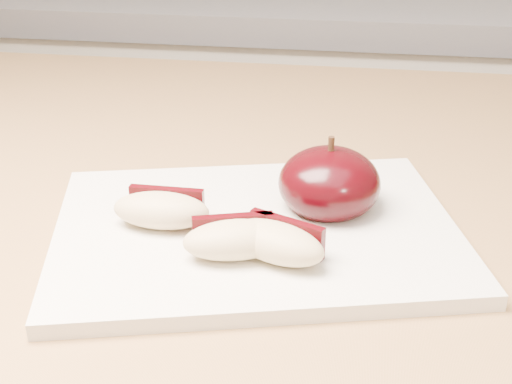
# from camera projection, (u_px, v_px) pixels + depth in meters

# --- Properties ---
(back_cabinet) EXTENTS (2.40, 0.62, 0.94)m
(back_cabinet) POSITION_uv_depth(u_px,v_px,m) (364.00, 227.00, 1.39)
(back_cabinet) COLOR silver
(back_cabinet) RESTS_ON ground
(cutting_board) EXTENTS (0.32, 0.26, 0.01)m
(cutting_board) POSITION_uv_depth(u_px,v_px,m) (256.00, 232.00, 0.49)
(cutting_board) COLOR silver
(cutting_board) RESTS_ON island_counter
(apple_half) EXTENTS (0.09, 0.09, 0.06)m
(apple_half) POSITION_uv_depth(u_px,v_px,m) (329.00, 183.00, 0.51)
(apple_half) COLOR black
(apple_half) RESTS_ON cutting_board
(apple_wedge_a) EXTENTS (0.07, 0.03, 0.02)m
(apple_wedge_a) POSITION_uv_depth(u_px,v_px,m) (162.00, 209.00, 0.48)
(apple_wedge_a) COLOR tan
(apple_wedge_a) RESTS_ON cutting_board
(apple_wedge_b) EXTENTS (0.07, 0.05, 0.02)m
(apple_wedge_b) POSITION_uv_depth(u_px,v_px,m) (235.00, 239.00, 0.45)
(apple_wedge_b) COLOR tan
(apple_wedge_b) RESTS_ON cutting_board
(apple_wedge_c) EXTENTS (0.07, 0.06, 0.02)m
(apple_wedge_c) POSITION_uv_depth(u_px,v_px,m) (277.00, 241.00, 0.44)
(apple_wedge_c) COLOR tan
(apple_wedge_c) RESTS_ON cutting_board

